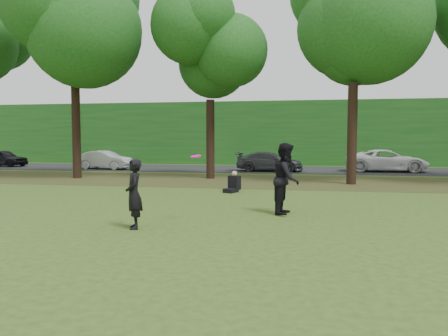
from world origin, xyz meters
name	(u,v)px	position (x,y,z in m)	size (l,w,h in m)	color
ground	(209,244)	(0.00, 0.00, 0.00)	(120.00, 120.00, 0.00)	#2F4716
leaf_litter	(266,181)	(0.00, 13.00, 0.01)	(60.00, 7.00, 0.01)	#3D2A15
street	(276,169)	(0.00, 21.00, 0.01)	(70.00, 7.00, 0.02)	black
far_hedge	(282,133)	(0.00, 27.00, 2.50)	(70.00, 3.00, 5.00)	#164F19
player_left	(134,194)	(-2.06, 1.17, 0.82)	(0.60, 0.39, 1.65)	black
player_right	(286,179)	(1.39, 3.85, 1.00)	(0.97, 0.76, 2.00)	black
parked_cars	(292,161)	(1.04, 19.70, 0.67)	(42.16, 3.26, 1.38)	black
frisbee	(196,156)	(-0.80, 2.14, 1.68)	(0.38, 0.38, 0.09)	#DB1294
seated_person	(233,184)	(-0.88, 8.47, 0.31)	(0.66, 0.83, 0.83)	black
tree_line	(260,19)	(-0.34, 12.94, 7.84)	(55.30, 7.90, 12.31)	black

